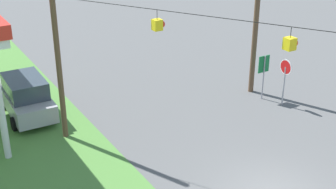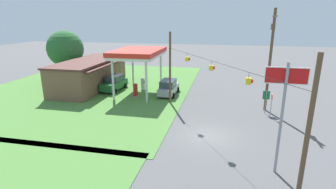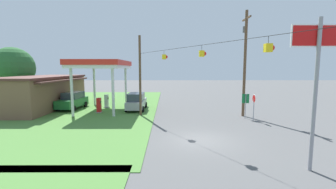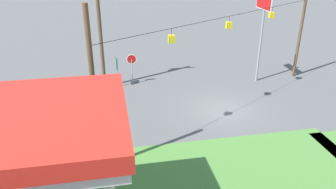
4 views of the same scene
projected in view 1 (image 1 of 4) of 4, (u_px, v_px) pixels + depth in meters
car_at_pumps_front at (25, 96)px, 22.87m from camera, size 4.92×2.18×2.02m
stop_sign_roadside at (285, 72)px, 23.53m from camera, size 0.80×0.08×2.50m
route_sign at (264, 68)px, 24.34m from camera, size 0.10×0.70×2.40m
signal_span_gantry at (285, 85)px, 15.36m from camera, size 16.58×10.24×8.17m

